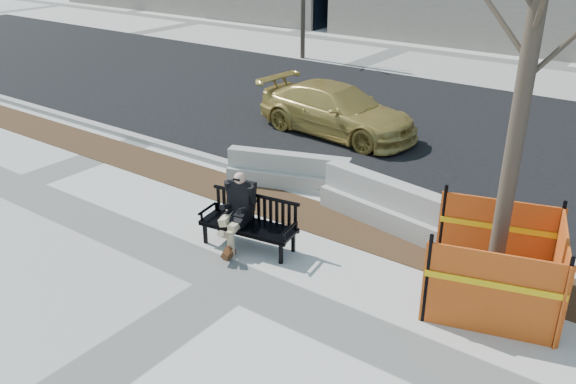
% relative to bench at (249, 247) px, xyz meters
% --- Properties ---
extents(ground, '(120.00, 120.00, 0.00)m').
position_rel_bench_xyz_m(ground, '(0.51, -0.96, 0.00)').
color(ground, beige).
rests_on(ground, ground).
extents(mulch_strip, '(40.00, 1.20, 0.02)m').
position_rel_bench_xyz_m(mulch_strip, '(0.51, 1.64, 0.00)').
color(mulch_strip, '#47301C').
rests_on(mulch_strip, ground).
extents(asphalt_street, '(60.00, 10.40, 0.01)m').
position_rel_bench_xyz_m(asphalt_street, '(0.51, 7.84, 0.00)').
color(asphalt_street, black).
rests_on(asphalt_street, ground).
extents(curb, '(60.00, 0.25, 0.12)m').
position_rel_bench_xyz_m(curb, '(0.51, 2.59, 0.06)').
color(curb, '#9E9B93').
rests_on(curb, ground).
extents(bench, '(1.79, 0.87, 0.92)m').
position_rel_bench_xyz_m(bench, '(0.00, 0.00, 0.00)').
color(bench, black).
rests_on(bench, ground).
extents(seated_man, '(0.70, 1.01, 1.31)m').
position_rel_bench_xyz_m(seated_man, '(-0.23, 0.01, 0.00)').
color(seated_man, black).
rests_on(seated_man, ground).
extents(tree_fence, '(3.42, 3.42, 6.89)m').
position_rel_bench_xyz_m(tree_fence, '(3.91, 0.90, 0.00)').
color(tree_fence, orange).
rests_on(tree_fence, ground).
extents(sedan, '(4.57, 2.18, 1.29)m').
position_rel_bench_xyz_m(sedan, '(-1.97, 6.02, 0.00)').
color(sedan, '#AE9242').
rests_on(sedan, ground).
extents(jersey_barrier_left, '(2.65, 1.35, 0.75)m').
position_rel_bench_xyz_m(jersey_barrier_left, '(-0.98, 2.51, 0.00)').
color(jersey_barrier_left, '#9E9C94').
rests_on(jersey_barrier_left, ground).
extents(jersey_barrier_right, '(3.13, 1.10, 0.88)m').
position_rel_bench_xyz_m(jersey_barrier_right, '(1.65, 2.17, 0.00)').
color(jersey_barrier_right, '#A8A59D').
rests_on(jersey_barrier_right, ground).
extents(far_tree_left, '(2.71, 2.71, 5.57)m').
position_rel_bench_xyz_m(far_tree_left, '(-8.15, 13.32, 0.00)').
color(far_tree_left, '#44372C').
rests_on(far_tree_left, ground).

